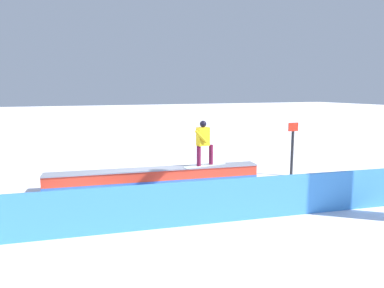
# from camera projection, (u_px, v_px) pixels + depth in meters

# --- Properties ---
(ground_plane) EXTENTS (120.00, 120.00, 0.00)m
(ground_plane) POSITION_uv_depth(u_px,v_px,m) (156.00, 185.00, 11.31)
(ground_plane) COLOR white
(grind_box) EXTENTS (6.87, 1.45, 0.55)m
(grind_box) POSITION_uv_depth(u_px,v_px,m) (156.00, 177.00, 11.27)
(grind_box) COLOR red
(grind_box) RESTS_ON ground_plane
(snowboarder) EXTENTS (1.54, 0.53, 1.51)m
(snowboarder) POSITION_uv_depth(u_px,v_px,m) (203.00, 141.00, 11.48)
(snowboarder) COLOR silver
(snowboarder) RESTS_ON grind_box
(safety_fence) EXTENTS (13.51, 1.78, 1.02)m
(safety_fence) POSITION_uv_depth(u_px,v_px,m) (199.00, 203.00, 7.92)
(safety_fence) COLOR #3C89E1
(safety_fence) RESTS_ON ground_plane
(trail_marker) EXTENTS (0.40, 0.10, 1.91)m
(trail_marker) POSITION_uv_depth(u_px,v_px,m) (292.00, 148.00, 12.38)
(trail_marker) COLOR #262628
(trail_marker) RESTS_ON ground_plane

